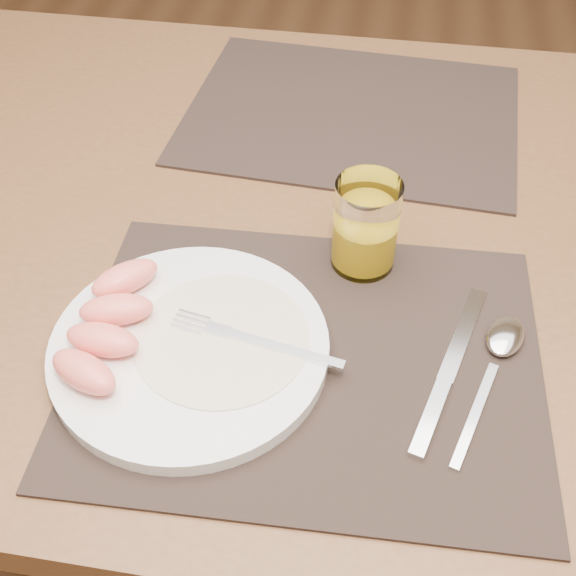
{
  "coord_description": "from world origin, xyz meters",
  "views": [
    {
      "loc": [
        0.08,
        -0.66,
        1.3
      ],
      "look_at": [
        -0.01,
        -0.15,
        0.77
      ],
      "focal_mm": 45.0,
      "sensor_mm": 36.0,
      "label": 1
    }
  ],
  "objects_px": {
    "knife": "(445,380)",
    "spoon": "(501,347)",
    "placemat_far": "(352,113)",
    "placemat_near": "(307,358)",
    "fork": "(242,337)",
    "table": "(311,264)",
    "juice_glass": "(365,229)",
    "plate": "(190,347)"
  },
  "relations": [
    {
      "from": "knife",
      "to": "spoon",
      "type": "distance_m",
      "value": 0.07
    },
    {
      "from": "placemat_near",
      "to": "fork",
      "type": "xyz_separation_m",
      "value": [
        -0.06,
        -0.0,
        0.02
      ]
    },
    {
      "from": "juice_glass",
      "to": "spoon",
      "type": "bearing_deg",
      "value": -35.89
    },
    {
      "from": "placemat_far",
      "to": "plate",
      "type": "xyz_separation_m",
      "value": [
        -0.11,
        -0.45,
        0.01
      ]
    },
    {
      "from": "table",
      "to": "plate",
      "type": "xyz_separation_m",
      "value": [
        -0.09,
        -0.23,
        0.1
      ]
    },
    {
      "from": "table",
      "to": "placemat_near",
      "type": "relative_size",
      "value": 3.11
    },
    {
      "from": "placemat_far",
      "to": "placemat_near",
      "type": "bearing_deg",
      "value": -89.9
    },
    {
      "from": "placemat_near",
      "to": "placemat_far",
      "type": "height_order",
      "value": "same"
    },
    {
      "from": "knife",
      "to": "spoon",
      "type": "bearing_deg",
      "value": 41.78
    },
    {
      "from": "placemat_near",
      "to": "placemat_far",
      "type": "relative_size",
      "value": 1.0
    },
    {
      "from": "placemat_far",
      "to": "spoon",
      "type": "distance_m",
      "value": 0.44
    },
    {
      "from": "plate",
      "to": "juice_glass",
      "type": "bearing_deg",
      "value": 45.4
    },
    {
      "from": "plate",
      "to": "juice_glass",
      "type": "xyz_separation_m",
      "value": [
        0.15,
        0.16,
        0.04
      ]
    },
    {
      "from": "spoon",
      "to": "plate",
      "type": "bearing_deg",
      "value": -170.25
    },
    {
      "from": "placemat_near",
      "to": "fork",
      "type": "height_order",
      "value": "fork"
    },
    {
      "from": "fork",
      "to": "plate",
      "type": "bearing_deg",
      "value": -165.18
    },
    {
      "from": "table",
      "to": "placemat_far",
      "type": "bearing_deg",
      "value": 83.83
    },
    {
      "from": "knife",
      "to": "table",
      "type": "bearing_deg",
      "value": 124.3
    },
    {
      "from": "spoon",
      "to": "juice_glass",
      "type": "distance_m",
      "value": 0.18
    },
    {
      "from": "table",
      "to": "spoon",
      "type": "height_order",
      "value": "spoon"
    },
    {
      "from": "placemat_near",
      "to": "knife",
      "type": "height_order",
      "value": "knife"
    },
    {
      "from": "knife",
      "to": "spoon",
      "type": "xyz_separation_m",
      "value": [
        0.05,
        0.05,
        0.0
      ]
    },
    {
      "from": "placemat_near",
      "to": "spoon",
      "type": "height_order",
      "value": "spoon"
    },
    {
      "from": "knife",
      "to": "juice_glass",
      "type": "xyz_separation_m",
      "value": [
        -0.09,
        0.15,
        0.04
      ]
    },
    {
      "from": "plate",
      "to": "spoon",
      "type": "height_order",
      "value": "plate"
    },
    {
      "from": "table",
      "to": "juice_glass",
      "type": "relative_size",
      "value": 13.36
    },
    {
      "from": "placemat_near",
      "to": "juice_glass",
      "type": "xyz_separation_m",
      "value": [
        0.04,
        0.14,
        0.05
      ]
    },
    {
      "from": "plate",
      "to": "fork",
      "type": "xyz_separation_m",
      "value": [
        0.05,
        0.01,
        0.01
      ]
    },
    {
      "from": "placemat_far",
      "to": "plate",
      "type": "height_order",
      "value": "plate"
    },
    {
      "from": "placemat_near",
      "to": "juice_glass",
      "type": "height_order",
      "value": "juice_glass"
    },
    {
      "from": "table",
      "to": "juice_glass",
      "type": "bearing_deg",
      "value": -49.92
    },
    {
      "from": "table",
      "to": "spoon",
      "type": "relative_size",
      "value": 7.42
    },
    {
      "from": "placemat_far",
      "to": "spoon",
      "type": "xyz_separation_m",
      "value": [
        0.19,
        -0.4,
        0.01
      ]
    },
    {
      "from": "table",
      "to": "placemat_near",
      "type": "height_order",
      "value": "placemat_near"
    },
    {
      "from": "knife",
      "to": "spoon",
      "type": "relative_size",
      "value": 1.14
    },
    {
      "from": "fork",
      "to": "knife",
      "type": "bearing_deg",
      "value": -2.67
    },
    {
      "from": "placemat_near",
      "to": "fork",
      "type": "distance_m",
      "value": 0.07
    },
    {
      "from": "placemat_near",
      "to": "fork",
      "type": "relative_size",
      "value": 2.58
    },
    {
      "from": "table",
      "to": "fork",
      "type": "bearing_deg",
      "value": -100.23
    },
    {
      "from": "fork",
      "to": "spoon",
      "type": "height_order",
      "value": "fork"
    },
    {
      "from": "placemat_far",
      "to": "knife",
      "type": "relative_size",
      "value": 2.08
    },
    {
      "from": "plate",
      "to": "table",
      "type": "bearing_deg",
      "value": 69.16
    }
  ]
}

